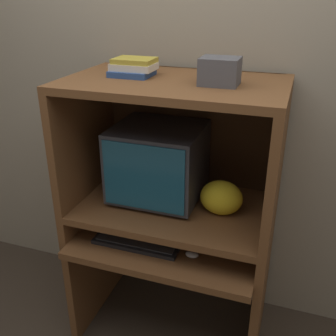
# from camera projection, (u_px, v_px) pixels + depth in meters

# --- Properties ---
(wall_back) EXTENTS (6.00, 0.06, 2.60)m
(wall_back) POSITION_uv_depth(u_px,v_px,m) (195.00, 95.00, 2.14)
(wall_back) COLOR gray
(wall_back) RESTS_ON ground_plane
(desk_base) EXTENTS (1.01, 0.69, 0.66)m
(desk_base) POSITION_uv_depth(u_px,v_px,m) (170.00, 271.00, 2.15)
(desk_base) COLOR brown
(desk_base) RESTS_ON ground_plane
(desk_monitor_shelf) EXTENTS (1.01, 0.62, 0.16)m
(desk_monitor_shelf) POSITION_uv_depth(u_px,v_px,m) (174.00, 209.00, 2.04)
(desk_monitor_shelf) COLOR brown
(desk_monitor_shelf) RESTS_ON desk_base
(hutch_upper) EXTENTS (1.01, 0.62, 0.64)m
(hutch_upper) POSITION_uv_depth(u_px,v_px,m) (176.00, 123.00, 1.88)
(hutch_upper) COLOR brown
(hutch_upper) RESTS_ON desk_monitor_shelf
(crt_monitor) EXTENTS (0.44, 0.42, 0.39)m
(crt_monitor) POSITION_uv_depth(u_px,v_px,m) (158.00, 162.00, 2.02)
(crt_monitor) COLOR #333338
(crt_monitor) RESTS_ON desk_monitor_shelf
(keyboard) EXTENTS (0.44, 0.16, 0.03)m
(keyboard) POSITION_uv_depth(u_px,v_px,m) (138.00, 241.00, 1.97)
(keyboard) COLOR black
(keyboard) RESTS_ON desk_base
(mouse) EXTENTS (0.06, 0.04, 0.03)m
(mouse) POSITION_uv_depth(u_px,v_px,m) (192.00, 254.00, 1.87)
(mouse) COLOR #B7B7B7
(mouse) RESTS_ON desk_base
(snack_bag) EXTENTS (0.21, 0.16, 0.17)m
(snack_bag) POSITION_uv_depth(u_px,v_px,m) (221.00, 198.00, 1.91)
(snack_bag) COLOR gold
(snack_bag) RESTS_ON desk_monitor_shelf
(book_stack) EXTENTS (0.20, 0.16, 0.08)m
(book_stack) POSITION_uv_depth(u_px,v_px,m) (133.00, 67.00, 1.83)
(book_stack) COLOR navy
(book_stack) RESTS_ON hutch_upper
(storage_box) EXTENTS (0.16, 0.14, 0.11)m
(storage_box) POSITION_uv_depth(u_px,v_px,m) (220.00, 71.00, 1.65)
(storage_box) COLOR #4C4C51
(storage_box) RESTS_ON hutch_upper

